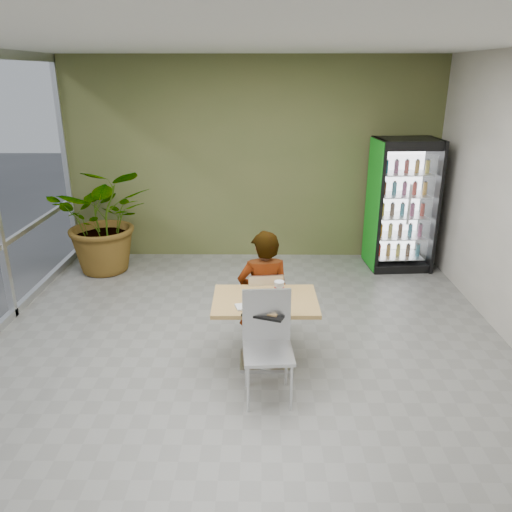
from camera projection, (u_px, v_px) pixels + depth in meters
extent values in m
plane|color=gray|center=(246.00, 368.00, 5.26)|extent=(7.00, 7.00, 0.00)
cube|color=tan|center=(265.00, 301.00, 5.11)|extent=(1.08, 0.76, 0.04)
cylinder|color=silver|center=(265.00, 333.00, 5.24)|extent=(0.11, 0.11, 0.71)
cube|color=silver|center=(265.00, 361.00, 5.35)|extent=(0.54, 0.44, 0.04)
cube|color=silver|center=(264.00, 306.00, 5.72)|extent=(0.42, 0.42, 0.03)
cube|color=silver|center=(266.00, 295.00, 5.48)|extent=(0.38, 0.07, 0.45)
cylinder|color=silver|center=(276.00, 315.00, 5.96)|extent=(0.02, 0.02, 0.41)
cylinder|color=silver|center=(248.00, 316.00, 5.93)|extent=(0.02, 0.02, 0.41)
cylinder|color=silver|center=(280.00, 328.00, 5.66)|extent=(0.02, 0.02, 0.41)
cylinder|color=silver|center=(251.00, 329.00, 5.63)|extent=(0.02, 0.02, 0.41)
cube|color=silver|center=(268.00, 353.00, 4.61)|extent=(0.49, 0.49, 0.03)
cube|color=silver|center=(266.00, 316.00, 4.72)|extent=(0.46, 0.07, 0.55)
cylinder|color=silver|center=(248.00, 389.00, 4.50)|extent=(0.03, 0.03, 0.49)
cylinder|color=silver|center=(291.00, 387.00, 4.52)|extent=(0.03, 0.03, 0.49)
cylinder|color=silver|center=(246.00, 365.00, 4.87)|extent=(0.03, 0.03, 0.49)
cylinder|color=silver|center=(286.00, 364.00, 4.89)|extent=(0.03, 0.03, 0.49)
imported|color=black|center=(264.00, 299.00, 5.64)|extent=(0.64, 0.46, 1.63)
cylinder|color=silver|center=(265.00, 297.00, 5.14)|extent=(0.25, 0.25, 0.01)
cylinder|color=silver|center=(279.00, 290.00, 5.10)|extent=(0.10, 0.10, 0.17)
cylinder|color=red|center=(279.00, 291.00, 5.10)|extent=(0.10, 0.10, 0.10)
cylinder|color=silver|center=(279.00, 282.00, 5.07)|extent=(0.10, 0.10, 0.01)
cube|color=silver|center=(243.00, 307.00, 4.91)|extent=(0.17, 0.17, 0.02)
cube|color=black|center=(266.00, 312.00, 4.80)|extent=(0.47, 0.41, 0.02)
cube|color=black|center=(402.00, 205.00, 7.70)|extent=(0.96, 0.77, 2.02)
cube|color=green|center=(372.00, 205.00, 7.70)|extent=(0.06, 0.69, 1.98)
cube|color=silver|center=(408.00, 209.00, 7.37)|extent=(0.73, 0.07, 1.62)
imported|color=#336B2A|center=(105.00, 219.00, 7.61)|extent=(1.62, 1.44, 1.65)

